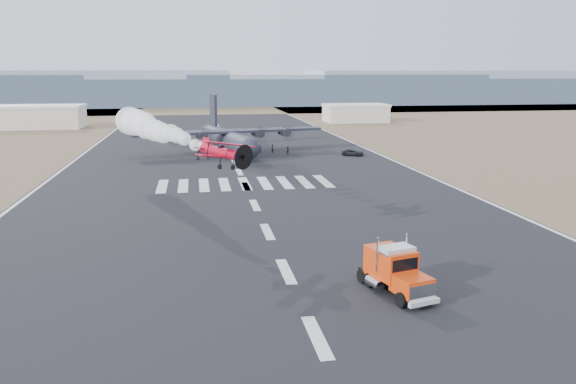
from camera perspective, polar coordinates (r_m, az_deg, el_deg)
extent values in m
plane|color=black|center=(36.25, 2.95, -14.50)|extent=(500.00, 500.00, 0.00)
cube|color=brown|center=(262.23, -7.99, 8.42)|extent=(500.00, 80.00, 0.00)
cube|color=#8495A8|center=(297.42, -21.02, 9.80)|extent=(150.00, 50.00, 17.00)
cube|color=#8495A8|center=(291.88, -8.20, 10.05)|extent=(150.00, 50.00, 13.00)
cube|color=#8495A8|center=(300.54, 4.48, 10.38)|extent=(150.00, 50.00, 15.00)
cube|color=#8495A8|center=(322.35, 15.96, 10.25)|extent=(150.00, 50.00, 17.00)
cube|color=#8495A8|center=(354.96, 25.60, 9.35)|extent=(150.00, 50.00, 13.00)
cube|color=beige|center=(182.72, -23.86, 6.91)|extent=(24.00, 14.00, 6.00)
cube|color=white|center=(182.51, -23.94, 7.94)|extent=(24.50, 14.50, 0.80)
cube|color=beige|center=(189.73, 6.87, 7.88)|extent=(20.00, 12.00, 5.20)
cube|color=white|center=(189.54, 6.89, 8.75)|extent=(20.50, 12.50, 0.80)
cube|color=black|center=(44.07, 10.10, -8.93)|extent=(2.78, 6.86, 0.25)
cube|color=#F14D0E|center=(41.51, 12.49, -9.19)|extent=(2.83, 2.90, 1.30)
cube|color=silver|center=(40.63, 13.54, -9.87)|extent=(2.17, 0.70, 1.10)
cube|color=silver|center=(40.75, 13.66, -10.88)|extent=(2.50, 0.92, 0.35)
cube|color=#F14D0E|center=(42.58, 11.09, -7.36)|extent=(2.88, 2.37, 2.20)
cube|color=black|center=(41.82, 11.78, -7.25)|extent=(2.16, 0.67, 0.90)
cube|color=silver|center=(42.45, 10.92, -5.78)|extent=(2.82, 2.18, 0.50)
cube|color=#F14D0E|center=(44.07, 9.73, -7.04)|extent=(2.93, 2.57, 2.60)
cylinder|color=black|center=(40.87, 11.45, -10.70)|extent=(0.67, 1.17, 1.10)
cylinder|color=black|center=(42.18, 14.04, -10.09)|extent=(0.67, 1.17, 1.10)
cylinder|color=black|center=(44.09, 8.26, -8.85)|extent=(0.67, 1.17, 1.10)
cylinder|color=black|center=(45.30, 10.75, -8.36)|extent=(0.67, 1.17, 1.10)
cylinder|color=black|center=(44.88, 7.57, -8.45)|extent=(0.67, 1.17, 1.10)
cylinder|color=black|center=(46.07, 10.03, -7.98)|extent=(0.67, 1.17, 1.10)
cylinder|color=#B60C31|center=(53.87, -6.72, 4.03)|extent=(2.73, 5.37, 0.96)
sphere|color=black|center=(54.01, -6.82, 4.45)|extent=(0.75, 0.75, 0.75)
cylinder|color=black|center=(51.53, -5.61, 3.69)|extent=(1.23, 0.97, 1.07)
cylinder|color=black|center=(51.19, -5.44, 3.64)|extent=(2.23, 0.83, 2.36)
cube|color=#B60C31|center=(53.53, -6.53, 3.58)|extent=(6.33, 3.16, 1.25)
cube|color=#B60C31|center=(53.06, -6.43, 4.90)|extent=(6.53, 3.23, 1.29)
cube|color=#B60C31|center=(56.06, -7.71, 4.87)|extent=(0.43, 0.94, 1.07)
cube|color=#B60C31|center=(56.13, -7.70, 4.32)|extent=(2.27, 1.43, 0.09)
cylinder|color=black|center=(52.96, -7.18, 2.47)|extent=(0.28, 0.49, 0.47)
cylinder|color=black|center=(53.62, -5.49, 2.63)|extent=(0.28, 0.49, 0.47)
sphere|color=white|center=(56.33, -7.78, 4.35)|extent=(0.75, 0.75, 0.75)
sphere|color=white|center=(58.70, -8.71, 4.66)|extent=(1.01, 1.01, 1.01)
sphere|color=white|center=(61.10, -9.57, 4.95)|extent=(1.28, 1.28, 1.28)
sphere|color=white|center=(63.50, -10.36, 5.22)|extent=(1.54, 1.54, 1.54)
sphere|color=white|center=(65.92, -11.10, 5.46)|extent=(1.81, 1.81, 1.81)
sphere|color=white|center=(68.35, -11.79, 5.69)|extent=(2.07, 2.07, 2.07)
sphere|color=white|center=(70.79, -12.43, 5.90)|extent=(2.33, 2.33, 2.33)
sphere|color=white|center=(73.24, -13.03, 6.09)|extent=(2.60, 2.60, 2.60)
sphere|color=white|center=(75.70, -13.58, 6.28)|extent=(2.86, 2.86, 2.86)
sphere|color=white|center=(78.16, -14.11, 6.45)|extent=(3.12, 3.12, 3.12)
sphere|color=white|center=(80.63, -14.60, 6.61)|extent=(3.39, 3.39, 3.39)
sphere|color=white|center=(83.11, -15.06, 6.76)|extent=(3.65, 3.65, 3.65)
sphere|color=white|center=(85.59, -15.50, 6.90)|extent=(3.92, 3.92, 3.92)
sphere|color=white|center=(88.08, -15.91, 7.03)|extent=(4.18, 4.18, 4.18)
cylinder|color=#1E222D|center=(116.34, -6.07, 5.27)|extent=(9.71, 27.69, 3.93)
sphere|color=#1E222D|center=(103.28, -3.98, 4.45)|extent=(3.93, 3.93, 3.93)
cone|color=#1E222D|center=(129.54, -7.74, 5.92)|extent=(5.09, 6.59, 3.93)
cube|color=#1E222D|center=(115.20, -5.96, 6.14)|extent=(39.24, 12.42, 0.49)
cylinder|color=#1E222D|center=(112.14, -11.70, 5.54)|extent=(2.52, 4.02, 1.77)
cylinder|color=#3F3F44|center=(110.22, -11.52, 5.44)|extent=(3.27, 0.76, 3.34)
cylinder|color=#1E222D|center=(113.31, -8.76, 5.71)|extent=(2.52, 4.02, 1.77)
cylinder|color=#3F3F44|center=(111.41, -8.53, 5.62)|extent=(3.27, 0.76, 3.34)
cylinder|color=#1E222D|center=(116.53, -3.08, 6.01)|extent=(2.52, 4.02, 1.77)
cylinder|color=#3F3F44|center=(114.68, -2.77, 5.91)|extent=(3.27, 0.76, 3.34)
cylinder|color=#1E222D|center=(118.54, -0.37, 6.13)|extent=(2.52, 4.02, 1.77)
cylinder|color=#3F3F44|center=(116.72, -0.02, 6.04)|extent=(3.27, 0.76, 3.34)
cube|color=#1E222D|center=(127.22, -7.59, 8.03)|extent=(1.52, 4.44, 7.85)
cube|color=#1E222D|center=(128.04, -7.59, 6.20)|extent=(14.06, 5.81, 0.34)
cube|color=#1E222D|center=(116.90, -7.21, 4.55)|extent=(2.41, 6.01, 1.57)
cylinder|color=black|center=(116.98, -7.20, 4.28)|extent=(0.71, 1.16, 1.08)
cube|color=#1E222D|center=(118.06, -5.17, 4.66)|extent=(2.41, 6.01, 1.57)
cylinder|color=black|center=(118.13, -5.17, 4.41)|extent=(0.71, 1.16, 1.08)
cylinder|color=black|center=(106.36, -4.45, 3.52)|extent=(0.57, 0.95, 0.88)
imported|color=black|center=(112.12, 6.61, 4.00)|extent=(4.81, 3.90, 1.22)
imported|color=black|center=(115.36, -1.60, 4.44)|extent=(0.79, 0.83, 1.77)
imported|color=black|center=(110.70, -5.14, 4.09)|extent=(0.62, 0.94, 1.85)
imported|color=black|center=(114.06, -2.88, 4.33)|extent=(1.22, 0.88, 1.72)
imported|color=black|center=(108.83, -6.23, 3.93)|extent=(1.20, 0.93, 1.83)
imported|color=black|center=(107.66, -9.16, 3.72)|extent=(0.91, 0.66, 1.68)
imported|color=black|center=(113.17, -9.17, 4.09)|extent=(1.46, 1.27, 1.59)
imported|color=black|center=(107.80, -8.17, 3.78)|extent=(0.76, 0.68, 1.75)
imported|color=black|center=(113.29, 0.01, 4.26)|extent=(0.91, 0.77, 1.60)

